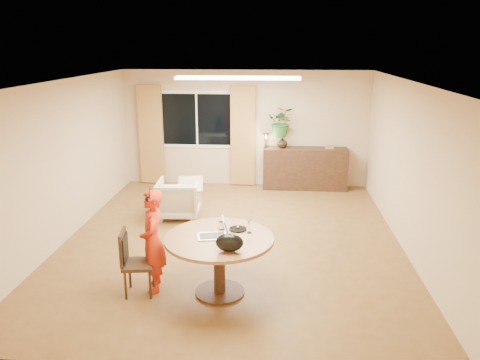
% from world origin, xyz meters
% --- Properties ---
extents(floor, '(6.50, 6.50, 0.00)m').
position_xyz_m(floor, '(0.00, 0.00, 0.00)').
color(floor, brown).
rests_on(floor, ground).
extents(ceiling, '(6.50, 6.50, 0.00)m').
position_xyz_m(ceiling, '(0.00, 0.00, 2.60)').
color(ceiling, white).
rests_on(ceiling, wall_back).
extents(wall_back, '(5.50, 0.00, 5.50)m').
position_xyz_m(wall_back, '(0.00, 3.25, 1.30)').
color(wall_back, tan).
rests_on(wall_back, floor).
extents(wall_left, '(0.00, 6.50, 6.50)m').
position_xyz_m(wall_left, '(-2.75, 0.00, 1.30)').
color(wall_left, tan).
rests_on(wall_left, floor).
extents(wall_right, '(0.00, 6.50, 6.50)m').
position_xyz_m(wall_right, '(2.75, 0.00, 1.30)').
color(wall_right, tan).
rests_on(wall_right, floor).
extents(window, '(1.70, 0.03, 1.30)m').
position_xyz_m(window, '(-1.10, 3.23, 1.50)').
color(window, white).
rests_on(window, wall_back).
extents(curtain_left, '(0.55, 0.08, 2.25)m').
position_xyz_m(curtain_left, '(-2.15, 3.15, 1.15)').
color(curtain_left, olive).
rests_on(curtain_left, wall_back).
extents(curtain_right, '(0.55, 0.08, 2.25)m').
position_xyz_m(curtain_right, '(-0.05, 3.15, 1.15)').
color(curtain_right, olive).
rests_on(curtain_right, wall_back).
extents(ceiling_panel, '(2.20, 0.35, 0.05)m').
position_xyz_m(ceiling_panel, '(0.00, 1.20, 2.57)').
color(ceiling_panel, white).
rests_on(ceiling_panel, ceiling).
extents(dining_table, '(1.39, 1.39, 0.79)m').
position_xyz_m(dining_table, '(0.00, -1.74, 0.62)').
color(dining_table, brown).
rests_on(dining_table, floor).
extents(dining_chair, '(0.47, 0.43, 0.88)m').
position_xyz_m(dining_chair, '(-1.04, -1.82, 0.44)').
color(dining_chair, black).
rests_on(dining_chair, floor).
extents(child, '(0.56, 0.43, 1.38)m').
position_xyz_m(child, '(-0.88, -1.68, 0.69)').
color(child, red).
rests_on(child, floor).
extents(laptop, '(0.43, 0.33, 0.26)m').
position_xyz_m(laptop, '(-0.09, -1.74, 0.92)').
color(laptop, '#B7B7BC').
rests_on(laptop, dining_table).
extents(tumbler, '(0.08, 0.08, 0.11)m').
position_xyz_m(tumbler, '(0.00, -1.48, 0.85)').
color(tumbler, white).
rests_on(tumbler, dining_table).
extents(wine_glass, '(0.06, 0.06, 0.18)m').
position_xyz_m(wine_glass, '(0.37, -1.57, 0.89)').
color(wine_glass, white).
rests_on(wine_glass, dining_table).
extents(pot_lid, '(0.28, 0.28, 0.04)m').
position_xyz_m(pot_lid, '(0.22, -1.48, 0.81)').
color(pot_lid, white).
rests_on(pot_lid, dining_table).
extents(handbag, '(0.37, 0.27, 0.22)m').
position_xyz_m(handbag, '(0.18, -2.15, 0.90)').
color(handbag, black).
rests_on(handbag, dining_table).
extents(armchair, '(0.81, 0.83, 0.72)m').
position_xyz_m(armchair, '(-1.10, 1.02, 0.36)').
color(armchair, beige).
rests_on(armchair, floor).
extents(throw, '(0.52, 0.61, 0.03)m').
position_xyz_m(throw, '(-0.86, 0.99, 0.73)').
color(throw, beige).
rests_on(throw, armchair).
extents(sideboard, '(1.85, 0.45, 0.93)m').
position_xyz_m(sideboard, '(1.35, 3.01, 0.46)').
color(sideboard, black).
rests_on(sideboard, floor).
extents(vase, '(0.30, 0.30, 0.25)m').
position_xyz_m(vase, '(0.83, 3.01, 1.05)').
color(vase, black).
rests_on(vase, sideboard).
extents(bouquet, '(0.65, 0.58, 0.66)m').
position_xyz_m(bouquet, '(0.81, 3.01, 1.51)').
color(bouquet, '#246024').
rests_on(bouquet, vase).
extents(book_stack, '(0.19, 0.15, 0.08)m').
position_xyz_m(book_stack, '(1.87, 3.01, 0.97)').
color(book_stack, '#94654B').
rests_on(book_stack, sideboard).
extents(desk_lamp, '(0.17, 0.17, 0.34)m').
position_xyz_m(desk_lamp, '(0.48, 2.96, 1.10)').
color(desk_lamp, black).
rests_on(desk_lamp, sideboard).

